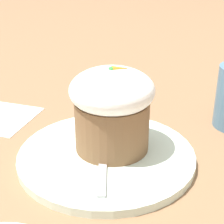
# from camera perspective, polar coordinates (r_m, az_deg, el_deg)

# --- Properties ---
(ground_plane) EXTENTS (4.00, 4.00, 0.00)m
(ground_plane) POSITION_cam_1_polar(r_m,az_deg,el_deg) (0.51, -0.86, -7.23)
(ground_plane) COLOR #846042
(dessert_plate) EXTENTS (0.24, 0.24, 0.01)m
(dessert_plate) POSITION_cam_1_polar(r_m,az_deg,el_deg) (0.51, -0.86, -6.69)
(dessert_plate) COLOR silver
(dessert_plate) RESTS_ON ground_plane
(carrot_cake) EXTENTS (0.11, 0.11, 0.12)m
(carrot_cake) POSITION_cam_1_polar(r_m,az_deg,el_deg) (0.49, 0.00, 0.69)
(carrot_cake) COLOR brown
(carrot_cake) RESTS_ON dessert_plate
(spoon) EXTENTS (0.06, 0.13, 0.01)m
(spoon) POSITION_cam_1_polar(r_m,az_deg,el_deg) (0.50, -1.35, -6.23)
(spoon) COLOR #B7B7BC
(spoon) RESTS_ON dessert_plate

